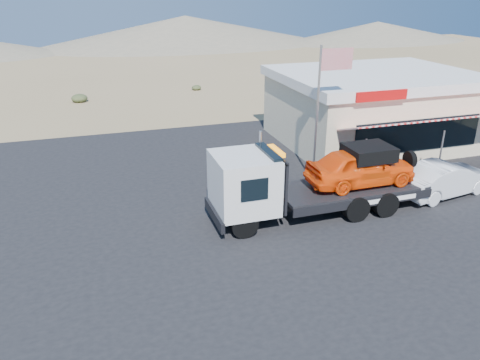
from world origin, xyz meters
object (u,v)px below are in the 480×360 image
(tow_truck, at_px, (315,178))
(flagpole, at_px, (323,99))
(jerky_store, at_px, (374,107))
(white_sedan, at_px, (445,179))

(tow_truck, xyz_separation_m, flagpole, (1.65, 2.90, 2.25))
(tow_truck, bearing_deg, jerky_store, 45.61)
(jerky_store, height_order, flagpole, flagpole)
(white_sedan, height_order, jerky_store, jerky_store)
(white_sedan, bearing_deg, jerky_store, -17.67)
(tow_truck, bearing_deg, white_sedan, -0.73)
(white_sedan, relative_size, jerky_store, 0.42)
(jerky_store, xyz_separation_m, flagpole, (-5.57, -4.47, 1.77))
(white_sedan, bearing_deg, tow_truck, 80.44)
(flagpole, bearing_deg, white_sedan, -34.04)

